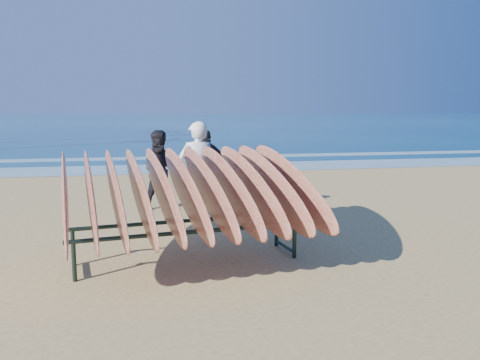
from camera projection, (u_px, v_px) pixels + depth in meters
The scene contains 8 objects.
ground at pixel (250, 251), 7.51m from camera, with size 120.00×120.00×0.00m, color tan.
ocean at pixel (155, 122), 60.91m from camera, with size 160.00×160.00×0.00m, color navy.
foam_near at pixel (189, 168), 17.22m from camera, with size 160.00×160.00×0.00m, color white.
foam_far at pixel (181, 157), 20.62m from camera, with size 160.00×160.00×0.00m, color white.
surfboard_rack at pixel (186, 190), 6.87m from camera, with size 3.57×3.43×1.69m.
person_white at pixel (197, 172), 9.30m from camera, with size 0.67×0.44×1.85m, color silver.
person_dark_a at pixel (161, 171), 10.31m from camera, with size 0.80×0.62×1.64m, color black.
person_dark_b at pixel (207, 164), 11.58m from camera, with size 0.93×0.39×1.58m, color black.
Camera 1 is at (-1.53, -7.11, 2.16)m, focal length 38.00 mm.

